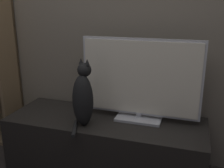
{
  "coord_description": "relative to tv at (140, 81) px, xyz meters",
  "views": [
    {
      "loc": [
        0.64,
        -0.92,
        1.33
      ],
      "look_at": [
        0.07,
        0.87,
        0.76
      ],
      "focal_mm": 42.0,
      "sensor_mm": 36.0,
      "label": 1
    }
  ],
  "objects": [
    {
      "name": "wall_back",
      "position": [
        -0.26,
        0.23,
        0.54
      ],
      "size": [
        4.8,
        0.05,
        2.6
      ],
      "color": "#756B5B",
      "rests_on": "ground_plane"
    },
    {
      "name": "tv",
      "position": [
        0.0,
        0.0,
        0.0
      ],
      "size": [
        0.93,
        0.21,
        0.65
      ],
      "color": "#B7B7BC",
      "rests_on": "tv_stand"
    },
    {
      "name": "cat",
      "position": [
        -0.38,
        -0.23,
        -0.1
      ],
      "size": [
        0.19,
        0.31,
        0.51
      ],
      "rotation": [
        0.0,
        0.0,
        -0.25
      ],
      "color": "black",
      "rests_on": "tv_stand"
    },
    {
      "name": "tv_stand",
      "position": [
        -0.26,
        -0.09,
        -0.54
      ],
      "size": [
        1.58,
        0.56,
        0.44
      ],
      "color": "black",
      "rests_on": "ground_plane"
    }
  ]
}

